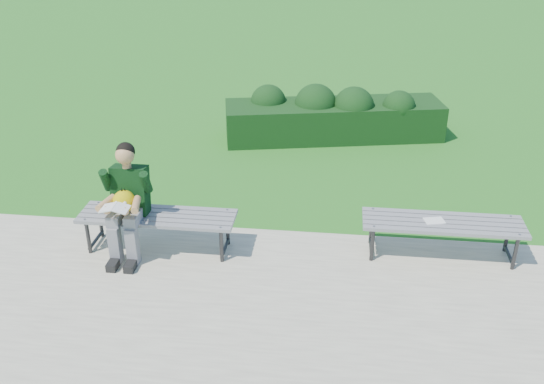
{
  "coord_description": "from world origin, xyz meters",
  "views": [
    {
      "loc": [
        0.88,
        -6.48,
        3.82
      ],
      "look_at": [
        0.15,
        -0.31,
        0.71
      ],
      "focal_mm": 40.0,
      "sensor_mm": 36.0,
      "label": 1
    }
  ],
  "objects_px": {
    "hedge": "(332,115)",
    "bench_left": "(157,219)",
    "seated_boy": "(127,198)",
    "paper_sheet": "(434,221)",
    "bench_right": "(443,226)"
  },
  "relations": [
    {
      "from": "bench_right",
      "to": "paper_sheet",
      "type": "bearing_deg",
      "value": -180.0
    },
    {
      "from": "bench_right",
      "to": "paper_sheet",
      "type": "distance_m",
      "value": 0.12
    },
    {
      "from": "hedge",
      "to": "seated_boy",
      "type": "height_order",
      "value": "seated_boy"
    },
    {
      "from": "bench_left",
      "to": "paper_sheet",
      "type": "height_order",
      "value": "bench_left"
    },
    {
      "from": "hedge",
      "to": "bench_right",
      "type": "distance_m",
      "value": 3.9
    },
    {
      "from": "hedge",
      "to": "bench_left",
      "type": "bearing_deg",
      "value": -116.13
    },
    {
      "from": "hedge",
      "to": "bench_right",
      "type": "xyz_separation_m",
      "value": [
        1.34,
        -3.66,
        0.02
      ]
    },
    {
      "from": "seated_boy",
      "to": "bench_left",
      "type": "bearing_deg",
      "value": 17.78
    },
    {
      "from": "hedge",
      "to": "bench_left",
      "type": "distance_m",
      "value": 4.32
    },
    {
      "from": "bench_left",
      "to": "seated_boy",
      "type": "xyz_separation_m",
      "value": [
        -0.3,
        -0.1,
        0.3
      ]
    },
    {
      "from": "hedge",
      "to": "seated_boy",
      "type": "relative_size",
      "value": 2.85
    },
    {
      "from": "bench_left",
      "to": "bench_right",
      "type": "distance_m",
      "value": 3.26
    },
    {
      "from": "bench_left",
      "to": "seated_boy",
      "type": "bearing_deg",
      "value": -162.22
    },
    {
      "from": "hedge",
      "to": "bench_left",
      "type": "relative_size",
      "value": 2.08
    },
    {
      "from": "bench_right",
      "to": "hedge",
      "type": "bearing_deg",
      "value": 110.18
    }
  ]
}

